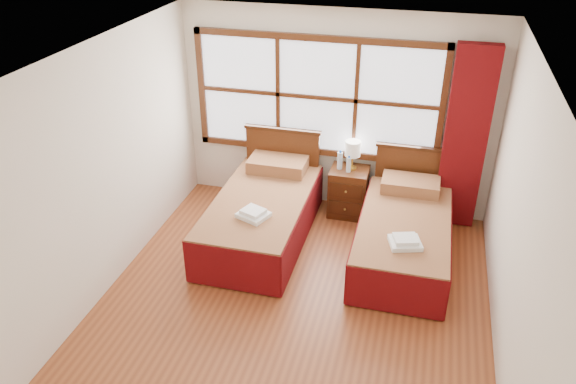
# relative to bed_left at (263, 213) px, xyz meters

# --- Properties ---
(floor) EXTENTS (4.50, 4.50, 0.00)m
(floor) POSITION_rel_bed_left_xyz_m (0.68, -1.20, -0.32)
(floor) COLOR brown
(floor) RESTS_ON ground
(ceiling) EXTENTS (4.50, 4.50, 0.00)m
(ceiling) POSITION_rel_bed_left_xyz_m (0.68, -1.20, 2.28)
(ceiling) COLOR white
(ceiling) RESTS_ON wall_back
(wall_back) EXTENTS (4.00, 0.00, 4.00)m
(wall_back) POSITION_rel_bed_left_xyz_m (0.68, 1.05, 0.98)
(wall_back) COLOR silver
(wall_back) RESTS_ON floor
(wall_left) EXTENTS (0.00, 4.50, 4.50)m
(wall_left) POSITION_rel_bed_left_xyz_m (-1.32, -1.20, 0.98)
(wall_left) COLOR silver
(wall_left) RESTS_ON floor
(wall_right) EXTENTS (0.00, 4.50, 4.50)m
(wall_right) POSITION_rel_bed_left_xyz_m (2.68, -1.20, 0.98)
(wall_right) COLOR silver
(wall_right) RESTS_ON floor
(window) EXTENTS (3.16, 0.06, 1.56)m
(window) POSITION_rel_bed_left_xyz_m (0.43, 1.02, 1.18)
(window) COLOR white
(window) RESTS_ON wall_back
(curtain) EXTENTS (0.50, 0.16, 2.30)m
(curtain) POSITION_rel_bed_left_xyz_m (2.28, 0.91, 0.85)
(curtain) COLOR #660A0D
(curtain) RESTS_ON wall_back
(bed_left) EXTENTS (1.09, 2.11, 1.06)m
(bed_left) POSITION_rel_bed_left_xyz_m (0.00, 0.00, 0.00)
(bed_left) COLOR #381B0B
(bed_left) RESTS_ON floor
(bed_right) EXTENTS (1.03, 2.05, 1.00)m
(bed_right) POSITION_rel_bed_left_xyz_m (1.71, 0.00, -0.02)
(bed_right) COLOR #381B0B
(bed_right) RESTS_ON floor
(nightstand) EXTENTS (0.48, 0.48, 0.65)m
(nightstand) POSITION_rel_bed_left_xyz_m (0.93, 0.80, -0.00)
(nightstand) COLOR #4A2410
(nightstand) RESTS_ON floor
(towels_left) EXTENTS (0.40, 0.38, 0.09)m
(towels_left) POSITION_rel_bed_left_xyz_m (0.04, -0.48, 0.28)
(towels_left) COLOR white
(towels_left) RESTS_ON bed_left
(towels_right) EXTENTS (0.39, 0.36, 0.10)m
(towels_right) POSITION_rel_bed_left_xyz_m (1.74, -0.56, 0.25)
(towels_right) COLOR white
(towels_right) RESTS_ON bed_right
(lamp) EXTENTS (0.20, 0.20, 0.38)m
(lamp) POSITION_rel_bed_left_xyz_m (0.95, 0.84, 0.59)
(lamp) COLOR gold
(lamp) RESTS_ON nightstand
(bottle_near) EXTENTS (0.07, 0.07, 0.26)m
(bottle_near) POSITION_rel_bed_left_xyz_m (0.80, 0.80, 0.44)
(bottle_near) COLOR #C0DDF7
(bottle_near) RESTS_ON nightstand
(bottle_far) EXTENTS (0.06, 0.06, 0.22)m
(bottle_far) POSITION_rel_bed_left_xyz_m (0.92, 0.74, 0.42)
(bottle_far) COLOR #C0DDF7
(bottle_far) RESTS_ON nightstand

